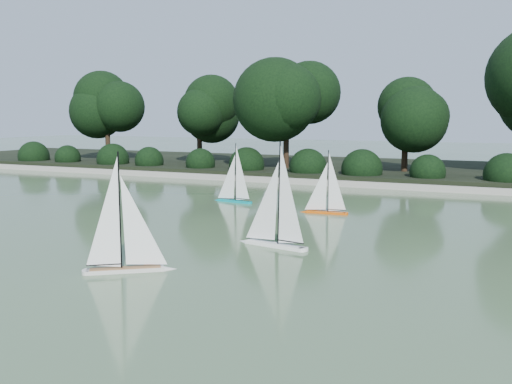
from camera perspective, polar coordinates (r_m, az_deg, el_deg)
ground at (r=9.08m, az=-4.45°, el=-6.01°), size 80.00×80.00×0.00m
pond_coping at (r=17.38m, az=9.96°, el=0.79°), size 40.00×0.35×0.18m
far_bank at (r=21.25m, az=12.66°, el=2.12°), size 40.00×8.00×0.30m
tree_line at (r=19.40m, az=15.53°, el=8.88°), size 26.31×3.93×4.39m
shrub_hedge at (r=18.21m, az=10.69°, el=2.22°), size 29.10×1.10×1.10m
sailboat_white_a at (r=9.42m, az=1.41°, el=-3.68°), size 1.36×0.47×1.85m
sailboat_white_b at (r=8.08m, az=-12.29°, el=-5.89°), size 1.14×0.89×1.77m
sailboat_orange at (r=12.61m, az=6.66°, el=-1.08°), size 1.10×0.26×1.49m
sailboat_teal at (r=14.20m, az=-2.49°, el=-0.00°), size 1.15×0.35×1.56m
race_buoy at (r=8.42m, az=-10.58°, el=-7.21°), size 0.16×0.16×0.16m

